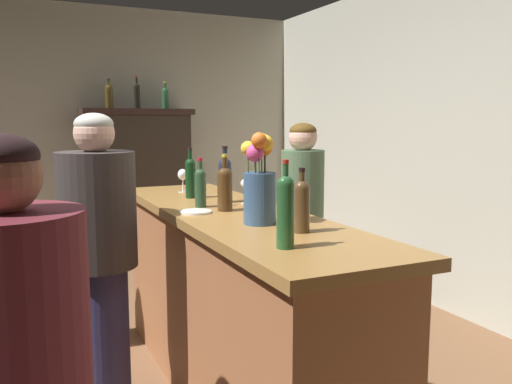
{
  "coord_description": "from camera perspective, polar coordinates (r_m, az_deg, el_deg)",
  "views": [
    {
      "loc": [
        -0.45,
        -2.75,
        1.5
      ],
      "look_at": [
        0.78,
        -0.11,
        1.11
      ],
      "focal_mm": 37.6,
      "sensor_mm": 36.0,
      "label": 1
    }
  ],
  "objects": [
    {
      "name": "patron_in_navy",
      "position": [
        2.8,
        -16.37,
        -6.46
      ],
      "size": [
        0.38,
        0.38,
        1.54
      ],
      "rotation": [
        0.0,
        0.0,
        -0.23
      ],
      "color": "#2C2A53",
      "rests_on": "ground"
    },
    {
      "name": "cheese_plate",
      "position": [
        2.77,
        -6.47,
        -2.11
      ],
      "size": [
        0.17,
        0.17,
        0.01
      ],
      "primitive_type": "cylinder",
      "color": "white",
      "rests_on": "bar_counter"
    },
    {
      "name": "wine_bottle_syrah",
      "position": [
        3.11,
        -3.32,
        1.56
      ],
      "size": [
        0.08,
        0.08,
        0.33
      ],
      "color": "#1F273B",
      "rests_on": "bar_counter"
    },
    {
      "name": "display_bottle_midleft",
      "position": [
        5.79,
        -12.55,
        10.07
      ],
      "size": [
        0.06,
        0.06,
        0.34
      ],
      "color": "black",
      "rests_on": "display_cabinet"
    },
    {
      "name": "wall_back",
      "position": [
        5.94,
        -20.77,
        5.59
      ],
      "size": [
        5.42,
        0.12,
        2.69
      ],
      "primitive_type": "cube",
      "color": "#B5B19F",
      "rests_on": "ground"
    },
    {
      "name": "wine_glass_front",
      "position": [
        3.57,
        -7.81,
        1.75
      ],
      "size": [
        0.07,
        0.07,
        0.15
      ],
      "color": "white",
      "rests_on": "bar_counter"
    },
    {
      "name": "wine_bottle_chardonnay",
      "position": [
        2.81,
        -3.33,
        0.58
      ],
      "size": [
        0.08,
        0.08,
        0.3
      ],
      "color": "#452D15",
      "rests_on": "bar_counter"
    },
    {
      "name": "wall_right",
      "position": [
        4.19,
        24.01,
        4.79
      ],
      "size": [
        0.12,
        6.33,
        2.69
      ],
      "primitive_type": "cube",
      "color": "#B3B4A3",
      "rests_on": "ground"
    },
    {
      "name": "display_bottle_left",
      "position": [
        5.73,
        -15.37,
        9.9
      ],
      "size": [
        0.08,
        0.08,
        0.3
      ],
      "color": "#473513",
      "rests_on": "display_cabinet"
    },
    {
      "name": "wine_bottle_pinot",
      "position": [
        3.3,
        -7.0,
        1.73
      ],
      "size": [
        0.06,
        0.06,
        0.31
      ],
      "color": "#123417",
      "rests_on": "bar_counter"
    },
    {
      "name": "wine_bottle_merlot",
      "position": [
        2.27,
        4.87,
        -1.23
      ],
      "size": [
        0.07,
        0.07,
        0.28
      ],
      "color": "#4B341D",
      "rests_on": "bar_counter"
    },
    {
      "name": "bartender",
      "position": [
        3.8,
        4.92,
        -2.58
      ],
      "size": [
        0.3,
        0.3,
        1.49
      ],
      "rotation": [
        0.0,
        0.0,
        3.18
      ],
      "color": "maroon",
      "rests_on": "ground"
    },
    {
      "name": "wine_bottle_malbec",
      "position": [
        2.94,
        -5.93,
        0.69
      ],
      "size": [
        0.06,
        0.06,
        0.27
      ],
      "color": "#27462C",
      "rests_on": "bar_counter"
    },
    {
      "name": "display_bottle_center",
      "position": [
        5.86,
        -9.63,
        9.93
      ],
      "size": [
        0.07,
        0.07,
        0.29
      ],
      "color": "#25522F",
      "rests_on": "display_cabinet"
    },
    {
      "name": "wine_glass_mid",
      "position": [
        3.05,
        -1.03,
        0.78
      ],
      "size": [
        0.07,
        0.07,
        0.15
      ],
      "color": "white",
      "rests_on": "bar_counter"
    },
    {
      "name": "display_cabinet",
      "position": [
        5.82,
        -12.31,
        0.98
      ],
      "size": [
        1.15,
        0.37,
        1.62
      ],
      "color": "#2E241C",
      "rests_on": "ground"
    },
    {
      "name": "wine_bottle_rose",
      "position": [
        1.98,
        3.15,
        -1.76
      ],
      "size": [
        0.07,
        0.07,
        0.33
      ],
      "color": "#235129",
      "rests_on": "bar_counter"
    },
    {
      "name": "bar_counter",
      "position": [
        2.95,
        -2.47,
        -11.88
      ],
      "size": [
        0.64,
        2.43,
        1.03
      ],
      "color": "#995D39",
      "rests_on": "ground"
    },
    {
      "name": "flower_arrangement",
      "position": [
        2.44,
        0.38,
        1.15
      ],
      "size": [
        0.15,
        0.16,
        0.42
      ],
      "color": "#335074",
      "rests_on": "bar_counter"
    }
  ]
}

